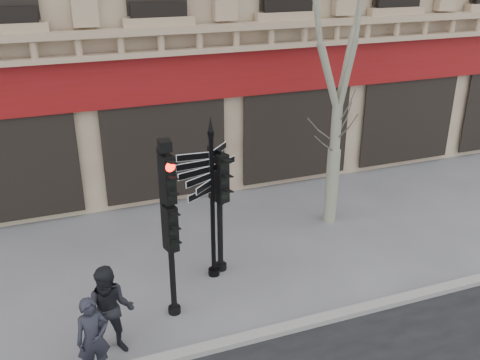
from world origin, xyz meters
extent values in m
plane|color=#555559|center=(0.00, 0.00, 0.00)|extent=(80.00, 80.00, 0.00)
cube|color=gray|center=(0.00, -1.40, 0.06)|extent=(80.00, 0.25, 0.12)
cube|color=maroon|center=(0.00, 4.88, 3.60)|extent=(28.00, 0.25, 1.30)
cube|color=tan|center=(0.00, 4.65, 4.57)|extent=(28.00, 0.35, 0.74)
cylinder|color=black|center=(0.09, 0.92, 1.64)|extent=(0.10, 0.10, 3.27)
cylinder|color=black|center=(0.09, 0.92, 0.07)|extent=(0.25, 0.25, 0.15)
cone|color=black|center=(0.09, 0.92, 3.53)|extent=(0.11, 0.11, 0.33)
cylinder|color=black|center=(-1.07, -0.10, 1.68)|extent=(0.12, 0.12, 3.36)
cylinder|color=black|center=(-1.07, -0.10, 0.07)|extent=(0.25, 0.25, 0.13)
cube|color=black|center=(-1.07, -0.10, 1.94)|extent=(0.46, 0.38, 0.91)
cube|color=black|center=(-1.07, -0.10, 2.93)|extent=(0.46, 0.38, 0.91)
sphere|color=#FF0C05|center=(-1.07, -0.10, 3.17)|extent=(0.19, 0.19, 0.19)
cube|color=black|center=(-1.07, -0.10, 3.56)|extent=(0.27, 0.31, 0.19)
cylinder|color=black|center=(0.30, 1.08, 1.41)|extent=(0.14, 0.14, 2.82)
cylinder|color=black|center=(0.30, 1.08, 0.08)|extent=(0.29, 0.29, 0.16)
cube|color=black|center=(0.30, 1.08, 2.29)|extent=(0.56, 0.48, 1.07)
cylinder|color=gray|center=(3.79, 2.31, 1.01)|extent=(0.33, 0.33, 2.03)
cylinder|color=gray|center=(3.79, 2.31, 2.58)|extent=(0.26, 0.26, 1.29)
imported|color=black|center=(-2.73, -1.30, 0.77)|extent=(0.60, 0.43, 1.53)
imported|color=black|center=(-2.36, -0.82, 0.88)|extent=(0.98, 0.84, 1.75)
camera|label=1|loc=(-2.92, -8.78, 6.70)|focal=40.00mm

